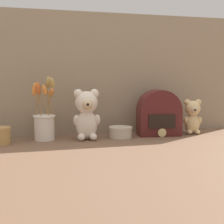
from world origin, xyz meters
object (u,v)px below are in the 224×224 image
object	(u,v)px
vintage_radio	(159,115)
decorative_tin_short	(0,136)
decorative_tin_tall	(121,132)
teddy_bear_large	(87,113)
flower_vase	(44,121)
teddy_bear_medium	(193,116)

from	to	relation	value
vintage_radio	decorative_tin_short	bearing A→B (deg)	-177.34
decorative_tin_tall	teddy_bear_large	bearing A→B (deg)	-179.05
teddy_bear_large	vintage_radio	world-z (taller)	teddy_bear_large
teddy_bear_large	flower_vase	world-z (taller)	flower_vase
teddy_bear_large	decorative_tin_tall	distance (m)	0.19
teddy_bear_medium	decorative_tin_tall	size ratio (longest dim) A/B	1.56
decorative_tin_short	teddy_bear_large	bearing A→B (deg)	2.32
teddy_bear_large	decorative_tin_short	xyz separation A→B (m)	(-0.37, -0.02, -0.08)
vintage_radio	decorative_tin_short	distance (m)	0.74
decorative_tin_short	decorative_tin_tall	bearing A→B (deg)	1.91
flower_vase	decorative_tin_short	world-z (taller)	flower_vase
teddy_bear_large	teddy_bear_medium	size ratio (longest dim) A/B	1.32
teddy_bear_medium	decorative_tin_tall	world-z (taller)	teddy_bear_medium
flower_vase	teddy_bear_medium	bearing A→B (deg)	-2.29
decorative_tin_tall	decorative_tin_short	distance (m)	0.54
flower_vase	vintage_radio	world-z (taller)	flower_vase
teddy_bear_medium	decorative_tin_tall	xyz separation A→B (m)	(-0.38, -0.01, -0.06)
teddy_bear_medium	vintage_radio	size ratio (longest dim) A/B	0.78
teddy_bear_large	decorative_tin_tall	xyz separation A→B (m)	(0.16, 0.00, -0.09)
teddy_bear_medium	flower_vase	xyz separation A→B (m)	(-0.72, 0.03, -0.00)
decorative_tin_tall	decorative_tin_short	world-z (taller)	decorative_tin_short
flower_vase	vintage_radio	size ratio (longest dim) A/B	1.29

